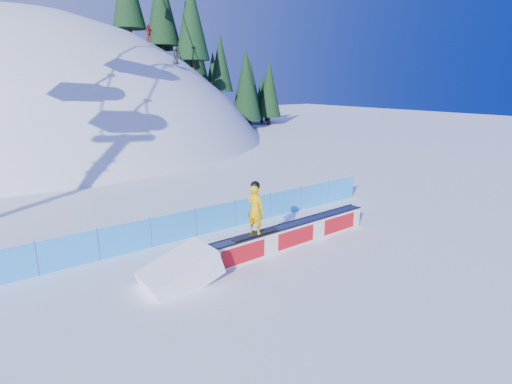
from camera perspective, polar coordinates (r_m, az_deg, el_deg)
ground at (r=13.25m, az=-2.83°, el=-13.06°), size 160.00×160.00×0.00m
snow_hill at (r=57.50m, az=-27.25°, el=-11.45°), size 64.00×64.00×64.00m
treeline at (r=59.57m, az=-4.18°, el=17.86°), size 26.99×12.85×21.45m
safety_fence at (r=16.61m, az=-11.62°, el=-5.03°), size 22.05×0.05×1.30m
rail_box at (r=15.98m, az=5.13°, el=-6.12°), size 7.87×0.70×0.94m
snow_ramp at (r=13.59m, az=-10.67°, el=-12.56°), size 2.54×1.62×1.57m
snowboarder at (r=14.36m, az=-0.12°, el=-2.37°), size 1.92×0.79×2.00m
distant_skiers at (r=41.35m, az=-25.92°, el=20.77°), size 17.55×11.05×6.81m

